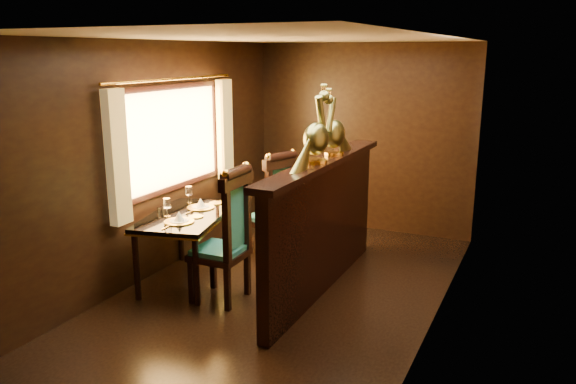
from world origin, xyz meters
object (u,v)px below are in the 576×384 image
chair_right (276,204)px  peacock_left (316,124)px  chair_left (230,232)px  dining_table (186,221)px  peacock_right (334,122)px

chair_right → peacock_left: size_ratio=1.79×
chair_left → peacock_left: bearing=30.0°
dining_table → peacock_left: (1.38, 0.19, 1.06)m
chair_left → peacock_left: size_ratio=1.87×
chair_left → peacock_right: peacock_right is taller
dining_table → chair_left: 0.72m
dining_table → peacock_right: (1.38, 0.66, 1.03)m
chair_right → chair_left: bearing=-66.4°
chair_right → dining_table: bearing=-102.2°
dining_table → peacock_left: size_ratio=1.91×
dining_table → peacock_left: 1.75m
peacock_left → peacock_right: peacock_left is taller
peacock_right → chair_right: bearing=159.3°
peacock_left → peacock_right: bearing=90.0°
chair_right → peacock_right: bearing=-2.2°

